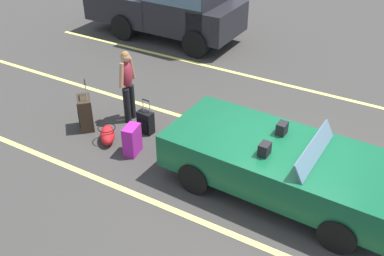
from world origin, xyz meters
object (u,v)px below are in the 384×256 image
(suitcase_medium_bright, at_px, (132,140))
(duffel_bag, at_px, (107,135))
(suitcase_large_black, at_px, (85,113))
(convertible_car, at_px, (293,168))
(suitcase_small_carryon, at_px, (146,122))
(traveler_person, at_px, (128,82))
(parked_pickup_truck_near, at_px, (174,4))

(suitcase_medium_bright, relative_size, duffel_bag, 0.90)
(suitcase_large_black, xyz_separation_m, duffel_bag, (0.73, -0.18, -0.21))
(convertible_car, relative_size, suitcase_small_carryon, 5.40)
(suitcase_small_carryon, bearing_deg, duffel_bag, -31.01)
(suitcase_medium_bright, distance_m, traveler_person, 1.44)
(suitcase_medium_bright, xyz_separation_m, traveler_person, (-0.82, 1.02, 0.62))
(convertible_car, height_order, suitcase_small_carryon, convertible_car)
(duffel_bag, bearing_deg, convertible_car, 4.59)
(traveler_person, bearing_deg, duffel_bag, -88.98)
(suitcase_small_carryon, distance_m, parked_pickup_truck_near, 5.58)
(suitcase_medium_bright, bearing_deg, suitcase_large_black, -19.79)
(suitcase_small_carryon, height_order, traveler_person, traveler_person)
(duffel_bag, bearing_deg, suitcase_small_carryon, 53.80)
(duffel_bag, distance_m, traveler_person, 1.23)
(suitcase_medium_bright, height_order, parked_pickup_truck_near, parked_pickup_truck_near)
(convertible_car, xyz_separation_m, duffel_bag, (-3.87, -0.31, -0.43))
(suitcase_large_black, relative_size, suitcase_medium_bright, 1.80)
(suitcase_small_carryon, bearing_deg, suitcase_large_black, -62.67)
(suitcase_large_black, xyz_separation_m, suitcase_medium_bright, (1.43, -0.25, -0.06))
(suitcase_large_black, relative_size, parked_pickup_truck_near, 0.22)
(suitcase_medium_bright, distance_m, suitcase_small_carryon, 0.78)
(convertible_car, height_order, traveler_person, traveler_person)
(convertible_car, bearing_deg, suitcase_large_black, -176.37)
(convertible_car, relative_size, suitcase_medium_bright, 6.77)
(convertible_car, relative_size, duffel_bag, 6.12)
(traveler_person, distance_m, parked_pickup_truck_near, 5.04)
(parked_pickup_truck_near, bearing_deg, duffel_bag, -70.82)
(convertible_car, relative_size, suitcase_large_black, 3.76)
(suitcase_small_carryon, relative_size, duffel_bag, 1.13)
(traveler_person, relative_size, parked_pickup_truck_near, 0.33)
(traveler_person, bearing_deg, suitcase_medium_bright, -57.29)
(convertible_car, distance_m, parked_pickup_truck_near, 7.86)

